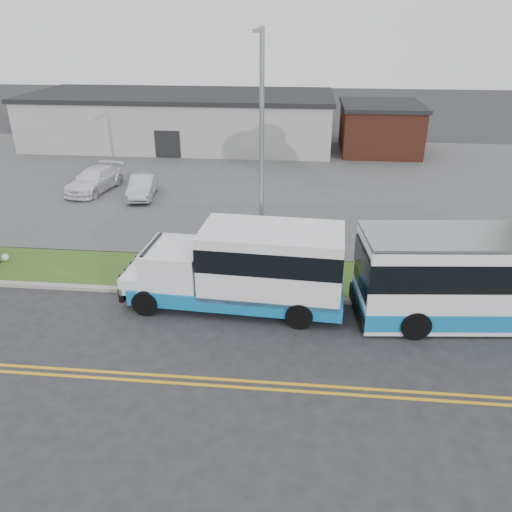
# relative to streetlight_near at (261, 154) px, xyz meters

# --- Properties ---
(ground) EXTENTS (140.00, 140.00, 0.00)m
(ground) POSITION_rel_streetlight_near_xyz_m (-3.00, -2.73, -5.23)
(ground) COLOR #28282B
(ground) RESTS_ON ground
(lane_line_north) EXTENTS (70.00, 0.12, 0.01)m
(lane_line_north) POSITION_rel_streetlight_near_xyz_m (-3.00, -6.58, -5.23)
(lane_line_north) COLOR gold
(lane_line_north) RESTS_ON ground
(lane_line_south) EXTENTS (70.00, 0.12, 0.01)m
(lane_line_south) POSITION_rel_streetlight_near_xyz_m (-3.00, -6.88, -5.23)
(lane_line_south) COLOR gold
(lane_line_south) RESTS_ON ground
(curb) EXTENTS (80.00, 0.30, 0.15)m
(curb) POSITION_rel_streetlight_near_xyz_m (-3.00, -1.63, -5.16)
(curb) COLOR #9E9B93
(curb) RESTS_ON ground
(verge) EXTENTS (80.00, 3.30, 0.10)m
(verge) POSITION_rel_streetlight_near_xyz_m (-3.00, 0.17, -5.18)
(verge) COLOR #2E521B
(verge) RESTS_ON ground
(parking_lot) EXTENTS (80.00, 25.00, 0.10)m
(parking_lot) POSITION_rel_streetlight_near_xyz_m (-3.00, 14.27, -5.18)
(parking_lot) COLOR #4C4C4F
(parking_lot) RESTS_ON ground
(commercial_building) EXTENTS (25.40, 10.40, 4.35)m
(commercial_building) POSITION_rel_streetlight_near_xyz_m (-9.00, 24.27, -3.05)
(commercial_building) COLOR #9E9E99
(commercial_building) RESTS_ON ground
(brick_wing) EXTENTS (6.30, 7.30, 3.90)m
(brick_wing) POSITION_rel_streetlight_near_xyz_m (7.50, 23.27, -3.27)
(brick_wing) COLOR brown
(brick_wing) RESTS_ON ground
(streetlight_near) EXTENTS (0.35, 1.53, 9.50)m
(streetlight_near) POSITION_rel_streetlight_near_xyz_m (0.00, 0.00, 0.00)
(streetlight_near) COLOR gray
(streetlight_near) RESTS_ON verge
(shuttle_bus) EXTENTS (8.32, 3.16, 3.13)m
(shuttle_bus) POSITION_rel_streetlight_near_xyz_m (-0.21, -2.17, -3.56)
(shuttle_bus) COLOR #1171B8
(shuttle_bus) RESTS_ON ground
(parked_car_a) EXTENTS (1.84, 4.02, 1.28)m
(parked_car_a) POSITION_rel_streetlight_near_xyz_m (-8.05, 9.80, -4.49)
(parked_car_a) COLOR #B0B2B7
(parked_car_a) RESTS_ON parking_lot
(parked_car_b) EXTENTS (2.71, 5.04, 1.39)m
(parked_car_b) POSITION_rel_streetlight_near_xyz_m (-11.40, 10.63, -4.44)
(parked_car_b) COLOR white
(parked_car_b) RESTS_ON parking_lot
(grocery_bag_right) EXTENTS (0.32, 0.32, 0.32)m
(grocery_bag_right) POSITION_rel_streetlight_near_xyz_m (-11.43, 0.40, -4.97)
(grocery_bag_right) COLOR white
(grocery_bag_right) RESTS_ON verge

